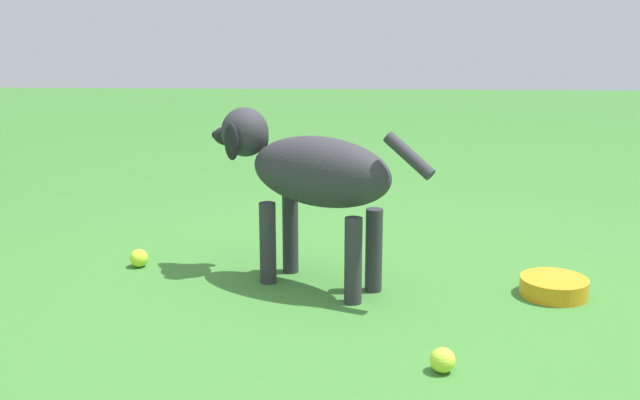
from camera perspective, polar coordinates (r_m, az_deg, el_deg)
ground at (r=2.38m, az=3.44°, el=-8.32°), size 14.00×14.00×0.00m
dog at (r=2.49m, az=-0.97°, el=2.08°), size 0.77×0.50×0.59m
tennis_ball_0 at (r=2.83m, az=-13.56°, el=-4.30°), size 0.07×0.07×0.07m
tennis_ball_1 at (r=2.01m, az=9.28°, el=-11.89°), size 0.07×0.07×0.07m
water_bowl at (r=2.60m, az=17.30°, el=-6.30°), size 0.22×0.22×0.06m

